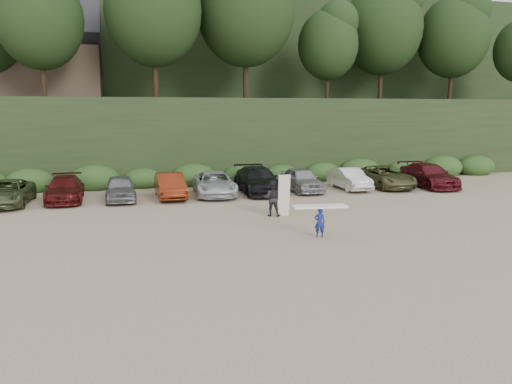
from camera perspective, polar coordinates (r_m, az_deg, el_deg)
name	(u,v)px	position (r m, az deg, el deg)	size (l,w,h in m)	color
ground	(287,233)	(21.31, 3.61, -4.65)	(120.00, 120.00, 0.00)	tan
hillside_backdrop	(179,53)	(56.19, -8.83, 15.45)	(90.00, 41.50, 28.00)	black
parked_cars	(205,184)	(30.30, -5.90, 0.94)	(34.22, 6.14, 1.65)	silver
child_surfer	(320,215)	(20.51, 7.31, -2.68)	(2.27, 0.89, 1.33)	navy
adult_surfer	(273,198)	(24.42, 2.00, -0.70)	(1.33, 0.95, 2.06)	black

